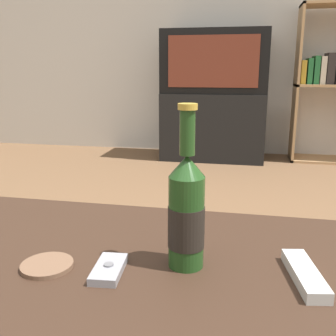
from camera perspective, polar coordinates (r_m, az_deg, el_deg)
back_wall at (r=3.64m, az=8.62°, el=22.92°), size 8.00×0.05×2.60m
coffee_table at (r=0.72m, az=-8.84°, el=-19.17°), size 1.21×0.70×0.40m
tv_stand at (r=3.34m, az=6.61°, el=6.07°), size 0.84×0.44×0.55m
television at (r=3.30m, az=6.87°, el=15.04°), size 0.84×0.43×0.49m
bookshelf at (r=3.42m, az=22.00°, el=11.74°), size 0.50×0.30×1.23m
beer_bottle at (r=0.68m, az=2.69°, el=-6.35°), size 0.06×0.06×0.29m
cell_phone at (r=0.70m, az=-8.28°, el=-14.33°), size 0.06×0.10×0.02m
remote_control at (r=0.71m, az=19.23°, el=-14.38°), size 0.07×0.15×0.02m
coaster at (r=0.75m, az=-17.14°, el=-13.36°), size 0.09×0.09×0.01m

